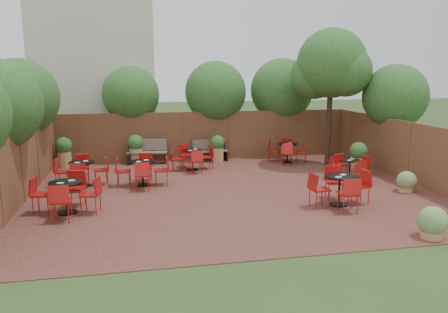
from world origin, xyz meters
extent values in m
plane|color=#354F23|center=(0.00, 0.00, 0.00)|extent=(80.00, 80.00, 0.00)
cube|color=#3D1B19|center=(0.00, 0.00, 0.01)|extent=(12.00, 10.00, 0.02)
cube|color=brown|center=(0.00, 5.00, 1.00)|extent=(12.00, 0.08, 2.00)
cube|color=brown|center=(-6.00, 0.00, 1.00)|extent=(0.08, 10.00, 2.00)
cube|color=brown|center=(6.00, 0.00, 1.00)|extent=(0.08, 10.00, 2.00)
cube|color=beige|center=(-4.50, 8.00, 4.00)|extent=(5.00, 4.00, 8.00)
sphere|color=#24591C|center=(-6.60, 3.00, 2.78)|extent=(2.59, 2.59, 2.59)
sphere|color=#24591C|center=(-3.00, 5.70, 2.69)|extent=(2.31, 2.31, 2.31)
sphere|color=#24591C|center=(0.50, 5.60, 2.77)|extent=(2.57, 2.57, 2.57)
sphere|color=#24591C|center=(3.50, 5.80, 2.82)|extent=(2.74, 2.74, 2.74)
sphere|color=#24591C|center=(6.60, 2.00, 2.71)|extent=(2.37, 2.37, 2.37)
cylinder|color=black|center=(4.47, 2.96, 2.07)|extent=(0.24, 0.24, 4.11)
sphere|color=#24591C|center=(4.47, 2.96, 3.92)|extent=(2.61, 2.61, 2.61)
sphere|color=#24591C|center=(3.97, 3.36, 3.47)|extent=(1.82, 1.82, 1.82)
sphere|color=#24591C|center=(4.87, 2.56, 3.64)|extent=(1.90, 1.90, 1.90)
cube|color=brown|center=(-2.45, 4.55, 0.47)|extent=(1.62, 0.66, 0.05)
cube|color=brown|center=(-2.45, 4.76, 0.75)|extent=(1.58, 0.31, 0.48)
cube|color=black|center=(-3.16, 4.55, 0.23)|extent=(0.12, 0.48, 0.42)
cube|color=black|center=(-1.73, 4.55, 0.23)|extent=(0.12, 0.48, 0.42)
cube|color=brown|center=(0.08, 4.55, 0.43)|extent=(1.46, 0.59, 0.05)
cube|color=brown|center=(0.08, 4.74, 0.68)|extent=(1.42, 0.27, 0.43)
cube|color=black|center=(-0.56, 4.55, 0.21)|extent=(0.11, 0.43, 0.38)
cube|color=black|center=(0.73, 4.55, 0.21)|extent=(0.11, 0.43, 0.38)
cylinder|color=black|center=(-2.67, 1.16, 0.04)|extent=(0.48, 0.48, 0.03)
cylinder|color=black|center=(-2.67, 1.16, 0.42)|extent=(0.05, 0.05, 0.76)
cylinder|color=black|center=(-2.67, 1.16, 0.81)|extent=(0.82, 0.82, 0.03)
cube|color=white|center=(-2.54, 1.24, 0.83)|extent=(0.15, 0.11, 0.02)
cube|color=white|center=(-2.78, 1.03, 0.83)|extent=(0.15, 0.11, 0.02)
cylinder|color=black|center=(-0.83, 3.08, 0.04)|extent=(0.44, 0.44, 0.03)
cylinder|color=black|center=(-0.83, 3.08, 0.39)|extent=(0.05, 0.05, 0.71)
cylinder|color=black|center=(-0.83, 3.08, 0.76)|extent=(0.77, 0.77, 0.03)
cube|color=white|center=(-0.71, 3.16, 0.78)|extent=(0.16, 0.12, 0.02)
cube|color=white|center=(-0.93, 2.95, 0.78)|extent=(0.16, 0.12, 0.02)
cylinder|color=black|center=(3.09, 3.72, 0.04)|extent=(0.45, 0.45, 0.03)
cylinder|color=black|center=(3.09, 3.72, 0.40)|extent=(0.05, 0.05, 0.71)
cylinder|color=black|center=(3.09, 3.72, 0.76)|extent=(0.77, 0.77, 0.03)
cube|color=white|center=(3.22, 3.81, 0.79)|extent=(0.17, 0.14, 0.02)
cube|color=white|center=(2.99, 3.60, 0.79)|extent=(0.17, 0.14, 0.02)
cylinder|color=black|center=(2.56, -2.01, 0.04)|extent=(0.49, 0.49, 0.03)
cylinder|color=black|center=(2.56, -2.01, 0.43)|extent=(0.06, 0.06, 0.77)
cylinder|color=black|center=(2.56, -2.01, 0.83)|extent=(0.84, 0.84, 0.03)
cube|color=white|center=(2.69, -1.92, 0.85)|extent=(0.16, 0.12, 0.02)
cube|color=white|center=(2.45, -2.14, 0.85)|extent=(0.16, 0.12, 0.02)
cylinder|color=black|center=(-4.63, -1.27, 0.04)|extent=(0.49, 0.49, 0.03)
cylinder|color=black|center=(-4.63, -1.27, 0.43)|extent=(0.06, 0.06, 0.78)
cylinder|color=black|center=(-4.63, -1.27, 0.84)|extent=(0.85, 0.85, 0.03)
cube|color=white|center=(-4.50, -1.18, 0.86)|extent=(0.17, 0.13, 0.02)
cube|color=white|center=(-4.74, -1.40, 0.86)|extent=(0.17, 0.13, 0.02)
cylinder|color=black|center=(4.24, 0.67, 0.03)|extent=(0.39, 0.39, 0.03)
cylinder|color=black|center=(4.24, 0.67, 0.35)|extent=(0.04, 0.04, 0.63)
cylinder|color=black|center=(4.24, 0.67, 0.67)|extent=(0.68, 0.68, 0.03)
cube|color=white|center=(4.35, 0.74, 0.69)|extent=(0.13, 0.09, 0.01)
cube|color=white|center=(4.15, 0.56, 0.69)|extent=(0.13, 0.09, 0.01)
cylinder|color=black|center=(-4.57, 1.47, 0.04)|extent=(0.47, 0.47, 0.03)
cylinder|color=black|center=(-4.57, 1.47, 0.41)|extent=(0.05, 0.05, 0.74)
cylinder|color=black|center=(-4.57, 1.47, 0.79)|extent=(0.81, 0.81, 0.03)
cube|color=white|center=(-4.44, 1.55, 0.82)|extent=(0.15, 0.11, 0.02)
cube|color=white|center=(-4.67, 1.34, 0.82)|extent=(0.15, 0.11, 0.02)
cylinder|color=tan|center=(-2.89, 4.70, 0.32)|extent=(0.52, 0.52, 0.60)
sphere|color=#24591C|center=(-2.89, 4.70, 0.86)|extent=(0.63, 0.63, 0.63)
cylinder|color=tan|center=(0.36, 4.42, 0.30)|extent=(0.49, 0.49, 0.56)
sphere|color=#24591C|center=(0.36, 4.42, 0.80)|extent=(0.59, 0.59, 0.59)
cylinder|color=tan|center=(-5.57, 4.55, 0.32)|extent=(0.52, 0.52, 0.60)
sphere|color=#24591C|center=(-5.57, 4.55, 0.85)|extent=(0.63, 0.63, 0.63)
cylinder|color=tan|center=(4.90, 1.34, 0.32)|extent=(0.52, 0.52, 0.59)
sphere|color=#24591C|center=(4.90, 1.34, 0.85)|extent=(0.62, 0.62, 0.62)
cylinder|color=tan|center=(3.50, -4.62, 0.13)|extent=(0.48, 0.48, 0.22)
sphere|color=#648846|center=(3.50, -4.62, 0.40)|extent=(0.66, 0.66, 0.66)
cylinder|color=tan|center=(5.18, -1.15, 0.12)|extent=(0.43, 0.43, 0.20)
sphere|color=#648846|center=(5.18, -1.15, 0.36)|extent=(0.59, 0.59, 0.59)
camera|label=1|loc=(-2.77, -12.62, 3.63)|focal=34.88mm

